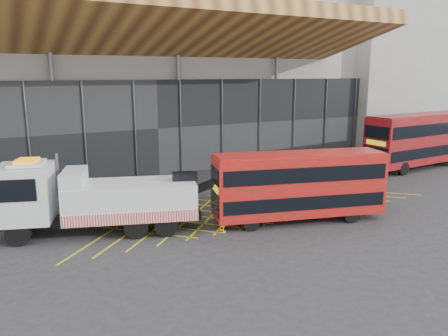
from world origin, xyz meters
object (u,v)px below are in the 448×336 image
recovery_truck (92,198)px  bus_towed (299,184)px  worker (222,215)px  bus_second (420,138)px

recovery_truck → bus_towed: 11.61m
recovery_truck → bus_towed: size_ratio=1.19×
recovery_truck → bus_towed: (11.03, -3.61, 0.28)m
bus_towed → worker: bus_towed is taller
bus_second → worker: (-23.76, -6.19, -1.81)m
recovery_truck → bus_second: bearing=24.0°
recovery_truck → bus_second: 30.19m
worker → recovery_truck: bearing=56.3°
recovery_truck → worker: 7.06m
bus_second → bus_towed: bearing=-164.0°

